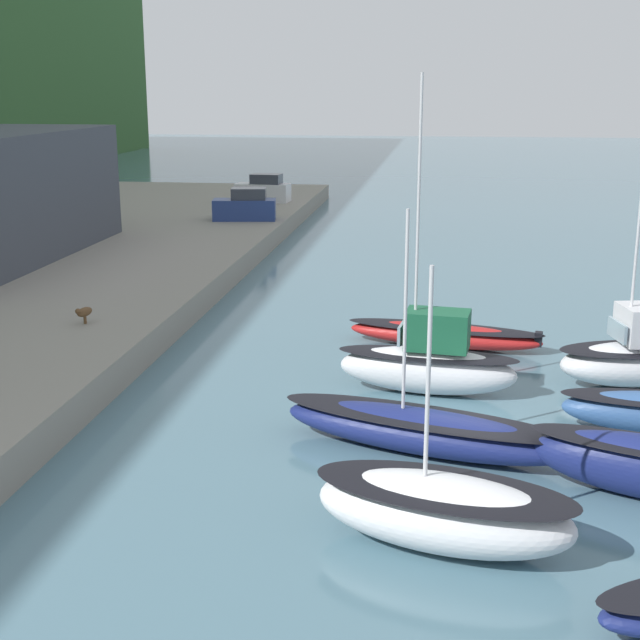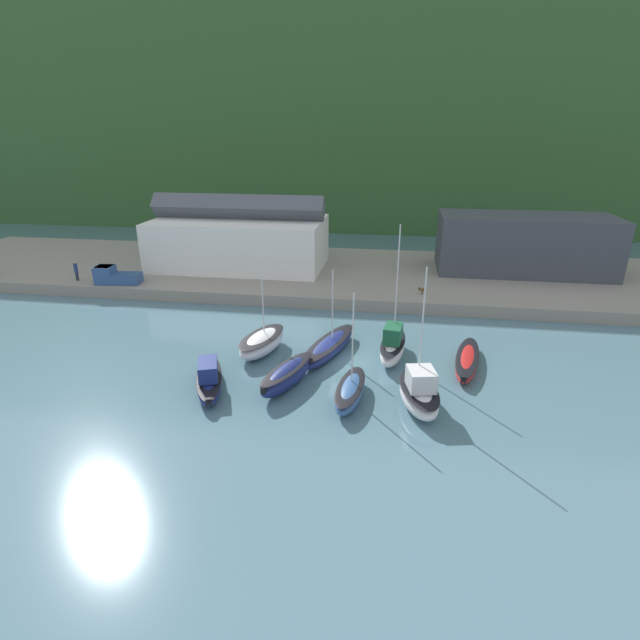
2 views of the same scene
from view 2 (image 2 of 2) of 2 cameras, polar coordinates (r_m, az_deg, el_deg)
The scene contains 16 objects.
ground_plane at distance 38.89m, azimuth 2.99°, elevation -4.83°, with size 320.00×320.00×0.00m, color slate.
hillside_backdrop at distance 110.07m, azimuth 7.69°, elevation 23.08°, with size 240.00×50.15×42.25m.
quay_promenade at distance 59.85m, azimuth 5.29°, elevation 5.13°, with size 112.48×22.24×1.22m.
harbor_clubhouse at distance 61.53m, azimuth -9.20°, elevation 8.96°, with size 20.56×11.00×8.59m.
yacht_club_building at distance 62.68m, azimuth 22.33°, elevation 8.03°, with size 19.35×8.12×6.54m.
moored_boat_0 at distance 40.31m, azimuth -6.66°, elevation -2.60°, with size 3.76×6.38×6.44m.
moored_boat_1 at distance 39.91m, azimuth 1.03°, elevation -3.06°, with size 4.39×8.81×6.88m.
moored_boat_2 at distance 39.42m, azimuth 8.31°, elevation -2.93°, with size 2.51×6.26×10.47m.
moored_boat_3 at distance 39.61m, azimuth 16.45°, elevation -4.43°, with size 3.07×8.02×0.92m.
moored_boat_4 at distance 35.68m, azimuth -12.57°, elevation -6.50°, with size 4.06×7.28×2.16m.
moored_boat_5 at distance 35.04m, azimuth -3.79°, elevation -6.37°, with size 3.59×6.41×1.63m.
moored_boat_6 at distance 33.45m, azimuth 3.47°, elevation -8.13°, with size 2.23×6.03×7.39m.
moored_boat_7 at distance 33.05m, azimuth 11.24°, elevation -8.16°, with size 3.39×5.91×9.28m.
pickup_truck_0 at distance 58.51m, azimuth -22.45°, elevation 4.68°, with size 4.92×2.50×1.90m.
person_on_quay at distance 61.26m, azimuth -26.10°, elevation 5.08°, with size 0.40×0.40×2.14m.
dog_on_quay at distance 51.65m, azimuth 11.57°, elevation 3.42°, with size 0.88×0.53×0.68m.
Camera 2 is at (3.36, -34.82, 16.99)m, focal length 28.00 mm.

